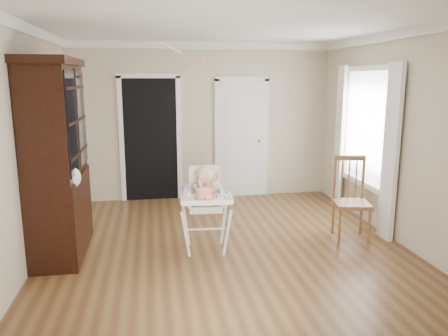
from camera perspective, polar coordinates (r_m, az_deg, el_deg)
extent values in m
plane|color=#53331C|center=(5.57, 0.31, -10.49)|extent=(5.00, 5.00, 0.00)
plane|color=white|center=(5.19, 0.35, 18.28)|extent=(5.00, 5.00, 0.00)
plane|color=#C0B396|center=(7.67, -2.86, 6.03)|extent=(4.50, 0.00, 4.50)
plane|color=#C0B396|center=(5.32, -24.33, 2.51)|extent=(0.00, 5.00, 5.00)
plane|color=#C0B396|center=(6.02, 22.00, 3.64)|extent=(0.00, 5.00, 5.00)
cube|color=black|center=(7.64, -9.56, 3.60)|extent=(0.90, 0.03, 2.10)
cube|color=white|center=(7.65, -13.23, 3.46)|extent=(0.08, 0.05, 2.18)
cube|color=white|center=(7.65, -5.88, 3.71)|extent=(0.08, 0.05, 2.18)
cube|color=white|center=(7.56, -9.84, 11.79)|extent=(1.06, 0.05, 0.08)
cube|color=white|center=(7.80, 2.31, 3.72)|extent=(0.80, 0.05, 2.05)
cube|color=white|center=(7.73, -0.90, 3.65)|extent=(0.08, 0.05, 2.13)
cube|color=white|center=(7.90, 5.43, 3.78)|extent=(0.08, 0.05, 2.13)
sphere|color=gold|center=(7.84, 4.66, 3.55)|extent=(0.06, 0.06, 0.06)
cube|color=white|center=(6.69, 18.35, 5.06)|extent=(0.02, 1.20, 1.60)
cube|color=white|center=(6.65, 18.66, 12.26)|extent=(0.06, 1.36, 0.08)
cube|color=white|center=(6.01, 20.94, 1.78)|extent=(0.08, 0.28, 2.30)
cube|color=white|center=(7.38, 14.88, 3.87)|extent=(0.08, 0.28, 2.30)
cylinder|color=white|center=(5.23, -5.01, -8.73)|extent=(0.13, 0.12, 0.61)
cylinder|color=white|center=(5.26, 0.42, -8.59)|extent=(0.12, 0.13, 0.61)
cylinder|color=white|center=(5.66, -5.05, -7.14)|extent=(0.12, 0.13, 0.61)
cylinder|color=white|center=(5.68, -0.04, -7.02)|extent=(0.13, 0.12, 0.61)
cylinder|color=white|center=(5.40, -2.39, -7.98)|extent=(0.47, 0.06, 0.02)
cube|color=beige|center=(5.36, -2.45, -5.01)|extent=(0.41, 0.40, 0.08)
cube|color=beige|center=(5.32, -4.56, -3.78)|extent=(0.07, 0.35, 0.18)
cube|color=beige|center=(5.34, -0.37, -3.69)|extent=(0.07, 0.35, 0.18)
cube|color=beige|center=(5.47, -2.57, -2.01)|extent=(0.39, 0.09, 0.45)
cube|color=white|center=(5.08, -2.31, -4.08)|extent=(0.60, 0.45, 0.03)
cube|color=white|center=(4.88, -2.19, -4.48)|extent=(0.58, 0.07, 0.04)
ellipsoid|color=beige|center=(5.35, -2.48, -3.31)|extent=(0.24, 0.20, 0.29)
sphere|color=beige|center=(5.29, -2.50, -0.89)|extent=(0.21, 0.21, 0.20)
sphere|color=red|center=(5.27, -2.45, -2.86)|extent=(0.15, 0.15, 0.15)
sphere|color=red|center=(5.22, -2.73, -1.60)|extent=(0.07, 0.07, 0.07)
sphere|color=red|center=(5.23, -0.71, -1.10)|extent=(0.07, 0.07, 0.07)
cylinder|color=silver|center=(5.04, -2.60, -4.00)|extent=(0.26, 0.26, 0.01)
cylinder|color=#ED2943|center=(5.02, -2.61, -3.37)|extent=(0.20, 0.20, 0.11)
cylinder|color=#F2E08C|center=(4.99, -2.37, -2.88)|extent=(0.09, 0.09, 0.02)
cylinder|color=pink|center=(5.14, -5.07, -3.15)|extent=(0.07, 0.07, 0.11)
cylinder|color=#8762AB|center=(5.12, -5.08, -2.42)|extent=(0.07, 0.07, 0.03)
cone|color=#8762AB|center=(5.11, -5.09, -2.06)|extent=(0.02, 0.02, 0.04)
cube|color=black|center=(5.64, -20.50, -5.74)|extent=(0.54, 1.29, 0.97)
cube|color=black|center=(5.43, -21.35, 5.76)|extent=(0.50, 1.29, 1.29)
cube|color=black|center=(5.07, -19.21, 5.54)|extent=(0.02, 0.56, 1.13)
cube|color=black|center=(5.70, -18.14, 6.22)|extent=(0.02, 0.56, 1.13)
cube|color=black|center=(5.41, -21.89, 12.81)|extent=(0.58, 1.38, 0.09)
ellipsoid|color=white|center=(5.11, -19.34, -1.17)|extent=(0.22, 0.17, 0.24)
cube|color=brown|center=(6.00, 16.32, -4.55)|extent=(0.52, 0.52, 0.05)
cylinder|color=brown|center=(5.84, 14.85, -7.33)|extent=(0.04, 0.04, 0.48)
cylinder|color=brown|center=(5.94, 18.44, -7.23)|extent=(0.04, 0.04, 0.48)
cylinder|color=brown|center=(6.20, 14.04, -6.20)|extent=(0.04, 0.04, 0.48)
cylinder|color=brown|center=(6.29, 17.44, -6.13)|extent=(0.04, 0.04, 0.48)
cylinder|color=brown|center=(6.06, 14.27, -1.27)|extent=(0.04, 0.04, 0.61)
cylinder|color=brown|center=(6.16, 17.72, -1.27)|extent=(0.04, 0.04, 0.61)
cube|color=brown|center=(6.06, 16.16, 1.26)|extent=(0.40, 0.12, 0.06)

